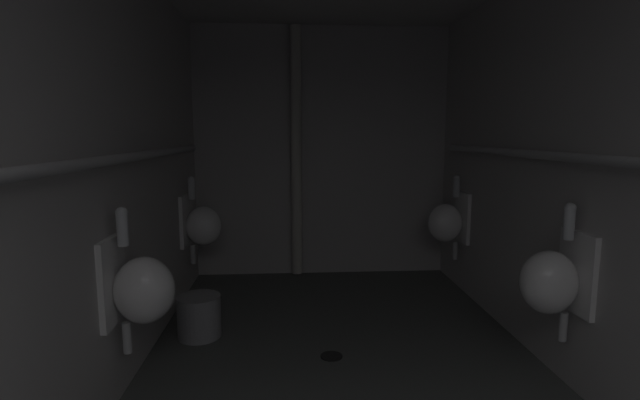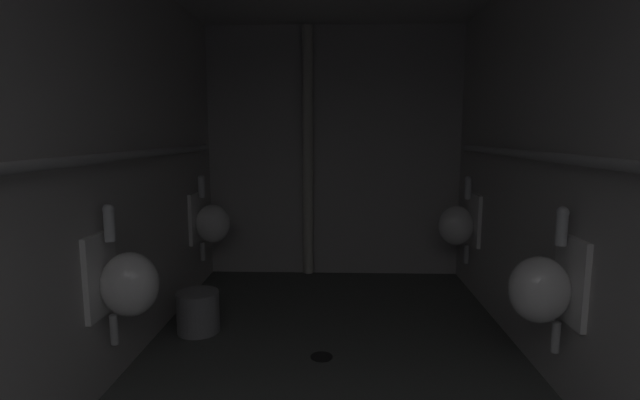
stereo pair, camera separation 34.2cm
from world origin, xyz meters
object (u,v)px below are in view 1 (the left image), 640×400
urinal_left_mid (140,288)px  waste_bin (199,316)px  standpipe_back_wall (296,153)px  urinal_right_far (448,222)px  urinal_right_mid (553,280)px  floor_drain (332,356)px  urinal_left_far (201,224)px

urinal_left_mid → waste_bin: size_ratio=2.56×
waste_bin → standpipe_back_wall: bearing=62.9°
urinal_left_mid → urinal_right_far: same height
urinal_right_mid → urinal_right_far: (0.00, 1.66, 0.00)m
floor_drain → waste_bin: bearing=158.0°
urinal_right_mid → urinal_right_far: 1.66m
urinal_left_mid → waste_bin: (0.13, 0.79, -0.47)m
urinal_right_mid → urinal_right_far: bearing=90.0°
floor_drain → standpipe_back_wall: bearing=96.1°
urinal_left_far → standpipe_back_wall: standpipe_back_wall is taller
urinal_left_far → floor_drain: urinal_left_far is taller
floor_drain → waste_bin: size_ratio=0.47×
urinal_left_far → floor_drain: (1.01, -1.22, -0.61)m
standpipe_back_wall → urinal_left_mid: bearing=-111.0°
urinal_right_far → floor_drain: urinal_right_far is taller
standpipe_back_wall → urinal_right_far: bearing=-21.0°
urinal_left_mid → standpipe_back_wall: 2.38m
urinal_left_mid → floor_drain: (1.01, 0.44, -0.61)m
urinal_left_mid → standpipe_back_wall: (0.82, 2.15, 0.58)m
waste_bin → floor_drain: bearing=-22.0°
standpipe_back_wall → waste_bin: 1.85m
urinal_left_mid → waste_bin: urinal_left_mid is taller
standpipe_back_wall → floor_drain: standpipe_back_wall is taller
urinal_right_far → standpipe_back_wall: bearing=159.0°
urinal_left_far → urinal_right_far: bearing=-0.4°
urinal_right_mid → urinal_right_far: same height
urinal_right_mid → floor_drain: urinal_right_mid is taller
urinal_left_far → urinal_right_mid: bearing=-38.0°
urinal_left_mid → urinal_left_far: bearing=90.0°
urinal_left_mid → urinal_right_far: bearing=37.5°
urinal_left_mid → urinal_left_far: size_ratio=1.00×
floor_drain → urinal_right_mid: bearing=-21.7°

